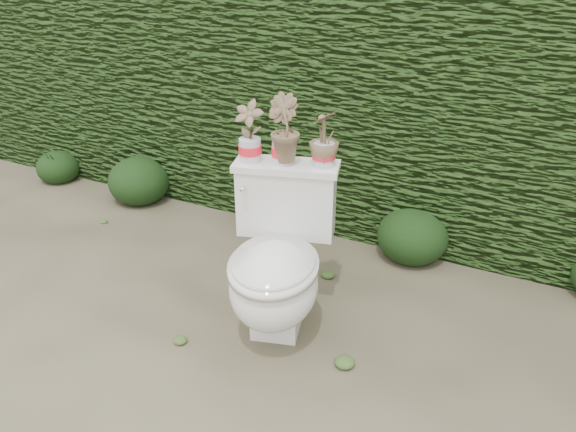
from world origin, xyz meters
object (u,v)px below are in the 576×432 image
at_px(toilet, 277,266).
at_px(potted_plant_left, 250,133).
at_px(potted_plant_center, 283,132).
at_px(potted_plant_right, 324,140).

bearing_deg(toilet, potted_plant_left, 125.99).
height_order(potted_plant_left, potted_plant_center, potted_plant_center).
xyz_separation_m(potted_plant_left, potted_plant_center, (0.15, 0.04, 0.02)).
xyz_separation_m(potted_plant_center, potted_plant_right, (0.18, 0.05, -0.03)).
distance_m(potted_plant_left, potted_plant_center, 0.16).
xyz_separation_m(potted_plant_left, potted_plant_right, (0.34, 0.09, -0.01)).
distance_m(toilet, potted_plant_right, 0.62).
distance_m(toilet, potted_plant_center, 0.62).
height_order(toilet, potted_plant_center, potted_plant_center).
distance_m(potted_plant_center, potted_plant_right, 0.19).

